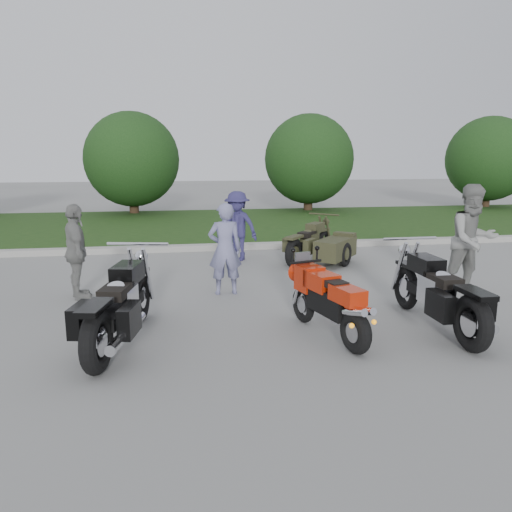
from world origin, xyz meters
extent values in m
plane|color=gray|center=(0.00, 0.00, 0.00)|extent=(80.00, 80.00, 0.00)
cube|color=#A7A59D|center=(0.00, 6.00, 0.07)|extent=(60.00, 0.30, 0.15)
cube|color=#33531C|center=(0.00, 10.15, 0.07)|extent=(60.00, 8.00, 0.14)
cylinder|color=#3F2B1C|center=(-3.00, 13.50, 0.60)|extent=(0.36, 0.36, 1.20)
sphere|color=#163513|center=(-3.00, 13.50, 2.20)|extent=(3.60, 3.60, 3.60)
cylinder|color=#3F2B1C|center=(4.00, 13.50, 0.60)|extent=(0.36, 0.36, 1.20)
sphere|color=#163513|center=(4.00, 13.50, 2.20)|extent=(3.60, 3.60, 3.60)
cylinder|color=#3F2B1C|center=(12.00, 13.50, 0.60)|extent=(0.36, 0.36, 1.20)
sphere|color=#163513|center=(12.00, 13.50, 2.20)|extent=(3.60, 3.60, 3.60)
torus|color=black|center=(0.68, -0.99, 0.27)|extent=(0.30, 0.57, 0.55)
torus|color=black|center=(0.35, 0.25, 0.27)|extent=(0.24, 0.54, 0.53)
cube|color=black|center=(0.53, -0.41, 0.49)|extent=(0.44, 0.83, 0.31)
cube|color=#BB2107|center=(0.48, -0.21, 0.73)|extent=(0.42, 0.55, 0.23)
cube|color=#BB2107|center=(0.63, -0.80, 0.69)|extent=(0.38, 0.54, 0.19)
cube|color=black|center=(0.56, -0.52, 0.76)|extent=(0.30, 0.36, 0.09)
cube|color=#BB2107|center=(0.39, 0.10, 0.69)|extent=(0.38, 0.42, 0.35)
cylinder|color=silver|center=(0.63, -1.05, 0.55)|extent=(0.20, 0.42, 0.19)
cylinder|color=silver|center=(0.75, -1.02, 0.55)|extent=(0.20, 0.42, 0.19)
torus|color=black|center=(-2.33, -1.06, 0.37)|extent=(0.33, 0.76, 0.74)
torus|color=black|center=(-1.97, 0.70, 0.35)|extent=(0.27, 0.71, 0.70)
cube|color=black|center=(-2.15, -0.18, 0.46)|extent=(0.50, 1.33, 0.15)
cube|color=silver|center=(-2.15, -0.18, 0.55)|extent=(0.42, 0.55, 0.38)
cube|color=black|center=(-2.08, 0.14, 0.85)|extent=(0.42, 0.65, 0.24)
cube|color=black|center=(-2.18, -0.34, 0.74)|extent=(0.41, 0.60, 0.13)
cube|color=black|center=(-2.33, -1.06, 0.76)|extent=(0.36, 0.64, 0.07)
cylinder|color=silver|center=(-2.03, -0.60, 0.31)|extent=(0.35, 1.20, 0.11)
torus|color=black|center=(2.11, -1.16, 0.36)|extent=(0.19, 0.73, 0.73)
torus|color=black|center=(2.10, 0.61, 0.34)|extent=(0.13, 0.69, 0.69)
cube|color=black|center=(2.10, -0.27, 0.45)|extent=(0.24, 1.29, 0.15)
cube|color=silver|center=(2.10, -0.27, 0.54)|extent=(0.32, 0.48, 0.38)
cube|color=black|center=(2.10, 0.05, 0.84)|extent=(0.30, 0.59, 0.24)
cube|color=black|center=(2.11, -0.43, 0.73)|extent=(0.30, 0.54, 0.13)
cube|color=black|center=(2.11, -1.16, 0.75)|extent=(0.24, 0.59, 0.06)
cylinder|color=silver|center=(2.30, -0.65, 0.30)|extent=(0.11, 1.18, 0.11)
torus|color=black|center=(1.05, 3.72, 0.32)|extent=(0.54, 0.60, 0.65)
torus|color=black|center=(2.06, 4.91, 0.30)|extent=(0.48, 0.54, 0.61)
cube|color=black|center=(1.55, 4.31, 0.40)|extent=(0.90, 1.00, 0.13)
cube|color=#363720|center=(1.55, 4.31, 0.47)|extent=(0.49, 0.51, 0.33)
cube|color=#363720|center=(1.74, 4.53, 0.74)|extent=(0.54, 0.57, 0.21)
cube|color=black|center=(1.46, 4.21, 0.65)|extent=(0.51, 0.53, 0.11)
cube|color=#363720|center=(1.05, 3.72, 0.66)|extent=(0.50, 0.53, 0.06)
cylinder|color=#363720|center=(1.47, 3.95, 0.27)|extent=(0.75, 0.86, 0.09)
cube|color=#363720|center=(2.00, 3.81, 0.38)|extent=(1.20, 1.28, 0.43)
torus|color=black|center=(2.18, 3.66, 0.27)|extent=(0.43, 0.48, 0.53)
imported|color=#7D7EAB|center=(-0.61, 1.93, 0.79)|extent=(0.59, 0.39, 1.59)
imported|color=gray|center=(3.60, 1.28, 0.95)|extent=(0.96, 0.77, 1.90)
imported|color=navy|center=(-0.04, 4.71, 0.79)|extent=(1.16, 1.09, 1.58)
imported|color=gray|center=(-3.07, 2.04, 0.80)|extent=(0.66, 1.01, 1.60)
camera|label=1|loc=(-1.43, -6.45, 2.39)|focal=35.00mm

